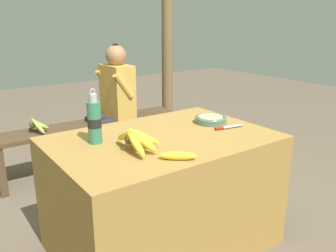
{
  "coord_description": "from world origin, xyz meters",
  "views": [
    {
      "loc": [
        -1.1,
        -1.6,
        1.36
      ],
      "look_at": [
        0.07,
        0.05,
        0.75
      ],
      "focal_mm": 38.0,
      "sensor_mm": 36.0,
      "label": 1
    }
  ],
  "objects": [
    {
      "name": "serving_bowl",
      "position": [
        0.42,
        0.05,
        0.74
      ],
      "size": [
        0.2,
        0.2,
        0.04
      ],
      "color": "#4C6B5B",
      "rests_on": "market_counter"
    },
    {
      "name": "wooden_bench",
      "position": [
        0.12,
        1.37,
        0.38
      ],
      "size": [
        1.8,
        0.32,
        0.44
      ],
      "color": "#4C3823",
      "rests_on": "ground_plane"
    },
    {
      "name": "knife",
      "position": [
        0.4,
        -0.1,
        0.72
      ],
      "size": [
        0.21,
        0.06,
        0.02
      ],
      "rotation": [
        0.0,
        0.0,
        -0.15
      ],
      "color": "#BCBCC1",
      "rests_on": "market_counter"
    },
    {
      "name": "market_counter",
      "position": [
        0.0,
        0.0,
        0.36
      ],
      "size": [
        1.26,
        0.86,
        0.71
      ],
      "color": "olive",
      "rests_on": "ground_plane"
    },
    {
      "name": "loose_banana_front",
      "position": [
        -0.14,
        -0.33,
        0.73
      ],
      "size": [
        0.17,
        0.15,
        0.04
      ],
      "rotation": [
        0.0,
        0.0,
        -0.68
      ],
      "color": "yellow",
      "rests_on": "market_counter"
    },
    {
      "name": "water_bottle",
      "position": [
        -0.36,
        0.13,
        0.83
      ],
      "size": [
        0.08,
        0.08,
        0.3
      ],
      "color": "#337556",
      "rests_on": "market_counter"
    },
    {
      "name": "banana_bunch_green",
      "position": [
        -0.34,
        1.37,
        0.51
      ],
      "size": [
        0.16,
        0.3,
        0.14
      ],
      "color": "#4C381E",
      "rests_on": "wooden_bench"
    },
    {
      "name": "seated_vendor",
      "position": [
        0.37,
        1.34,
        0.67
      ],
      "size": [
        0.41,
        0.4,
        1.15
      ],
      "rotation": [
        0.0,
        0.0,
        3.19
      ],
      "color": "#232328",
      "rests_on": "ground_plane"
    },
    {
      "name": "banana_bunch_ripe",
      "position": [
        -0.23,
        -0.1,
        0.78
      ],
      "size": [
        0.21,
        0.33,
        0.14
      ],
      "color": "#4C381E",
      "rests_on": "market_counter"
    },
    {
      "name": "support_post_far",
      "position": [
        1.22,
        1.67,
        1.29
      ],
      "size": [
        0.12,
        0.12,
        2.59
      ],
      "color": "brown",
      "rests_on": "ground_plane"
    },
    {
      "name": "ground_plane",
      "position": [
        0.0,
        0.0,
        0.0
      ],
      "size": [
        12.0,
        12.0,
        0.0
      ],
      "primitive_type": "plane",
      "color": "brown"
    }
  ]
}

